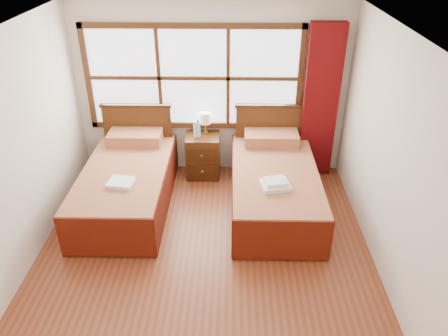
{
  "coord_description": "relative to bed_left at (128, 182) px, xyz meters",
  "views": [
    {
      "loc": [
        0.32,
        -3.91,
        3.51
      ],
      "look_at": [
        0.22,
        0.7,
        0.87
      ],
      "focal_mm": 35.0,
      "sensor_mm": 36.0,
      "label": 1
    }
  ],
  "objects": [
    {
      "name": "floor",
      "position": [
        1.12,
        -1.2,
        -0.34
      ],
      "size": [
        4.5,
        4.5,
        0.0
      ],
      "primitive_type": "plane",
      "color": "brown",
      "rests_on": "ground"
    },
    {
      "name": "towels_left",
      "position": [
        0.05,
        -0.46,
        0.28
      ],
      "size": [
        0.35,
        0.32,
        0.05
      ],
      "rotation": [
        0.0,
        0.0,
        -0.13
      ],
      "color": "white",
      "rests_on": "bed_left"
    },
    {
      "name": "bed_left",
      "position": [
        0.0,
        0.0,
        0.0
      ],
      "size": [
        1.14,
        2.21,
        1.11
      ],
      "color": "#361D0B",
      "rests_on": "floor"
    },
    {
      "name": "lamp",
      "position": [
        1.04,
        0.91,
        0.57
      ],
      "size": [
        0.17,
        0.17,
        0.34
      ],
      "color": "gold",
      "rests_on": "nightstand"
    },
    {
      "name": "ceiling",
      "position": [
        1.12,
        -1.2,
        2.26
      ],
      "size": [
        4.5,
        4.5,
        0.0
      ],
      "primitive_type": "plane",
      "rotation": [
        3.14,
        0.0,
        0.0
      ],
      "color": "white",
      "rests_on": "wall_back"
    },
    {
      "name": "curtain",
      "position": [
        2.72,
        0.91,
        0.83
      ],
      "size": [
        0.5,
        0.16,
        2.3
      ],
      "primitive_type": "cube",
      "color": "#60090B",
      "rests_on": "wall_back"
    },
    {
      "name": "wall_right",
      "position": [
        3.12,
        -1.2,
        0.96
      ],
      "size": [
        0.0,
        4.5,
        4.5
      ],
      "primitive_type": "plane",
      "rotation": [
        1.57,
        0.0,
        -1.57
      ],
      "color": "silver",
      "rests_on": "floor"
    },
    {
      "name": "bottle_far",
      "position": [
        0.93,
        0.79,
        0.46
      ],
      "size": [
        0.07,
        0.07,
        0.27
      ],
      "color": "silver",
      "rests_on": "nightstand"
    },
    {
      "name": "wall_left",
      "position": [
        -0.88,
        -1.2,
        0.96
      ],
      "size": [
        0.0,
        4.5,
        4.5
      ],
      "primitive_type": "plane",
      "rotation": [
        1.57,
        0.0,
        1.57
      ],
      "color": "silver",
      "rests_on": "floor"
    },
    {
      "name": "nightstand",
      "position": [
        1.0,
        0.8,
        -0.0
      ],
      "size": [
        0.5,
        0.49,
        0.67
      ],
      "color": "#48250F",
      "rests_on": "floor"
    },
    {
      "name": "towels_right",
      "position": [
        1.99,
        -0.5,
        0.31
      ],
      "size": [
        0.4,
        0.37,
        0.1
      ],
      "rotation": [
        0.0,
        0.0,
        0.2
      ],
      "color": "white",
      "rests_on": "bed_right"
    },
    {
      "name": "wall_back",
      "position": [
        1.12,
        1.05,
        0.96
      ],
      "size": [
        4.0,
        0.0,
        4.0
      ],
      "primitive_type": "plane",
      "rotation": [
        1.57,
        0.0,
        0.0
      ],
      "color": "silver",
      "rests_on": "floor"
    },
    {
      "name": "window",
      "position": [
        0.87,
        1.02,
        1.16
      ],
      "size": [
        3.16,
        0.06,
        1.56
      ],
      "color": "white",
      "rests_on": "wall_back"
    },
    {
      "name": "bed_right",
      "position": [
        2.02,
        -0.0,
        0.0
      ],
      "size": [
        1.15,
        2.24,
        1.13
      ],
      "color": "#361D0B",
      "rests_on": "floor"
    },
    {
      "name": "bottle_near",
      "position": [
        0.9,
        0.77,
        0.44
      ],
      "size": [
        0.06,
        0.06,
        0.23
      ],
      "color": "silver",
      "rests_on": "nightstand"
    }
  ]
}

